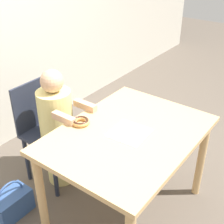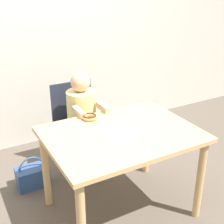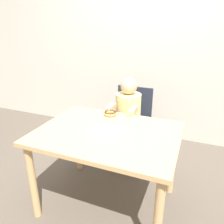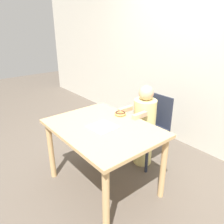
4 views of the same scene
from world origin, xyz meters
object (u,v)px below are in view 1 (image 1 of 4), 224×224
at_px(donut, 81,121).
at_px(handbag, 12,204).
at_px(chair, 48,130).
at_px(child_figure, 57,130).

relative_size(donut, handbag, 0.41).
relative_size(chair, donut, 6.90).
bearing_deg(handbag, donut, -38.36).
xyz_separation_m(child_figure, donut, (-0.07, -0.33, 0.24)).
bearing_deg(chair, donut, -99.07).
distance_m(chair, child_figure, 0.12).
bearing_deg(chair, child_figure, -90.00).
xyz_separation_m(chair, child_figure, (-0.00, -0.12, 0.04)).
height_order(donut, handbag, donut).
distance_m(child_figure, handbag, 0.65).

